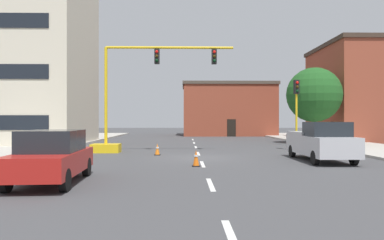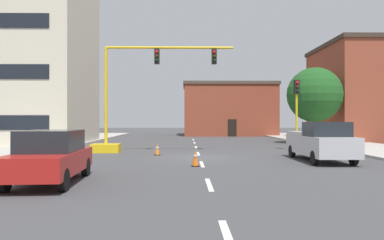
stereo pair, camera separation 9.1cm
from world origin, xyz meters
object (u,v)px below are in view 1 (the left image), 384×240
traffic_light_pole_right (297,99)px  traffic_cone_roadside_b (157,149)px  tree_right_mid (314,95)px  traffic_cone_roadside_a (196,158)px  traffic_signal_gantry (124,118)px  pickup_truck_silver (321,142)px  sedan_red_near_left (52,156)px

traffic_light_pole_right → traffic_cone_roadside_b: 10.15m
tree_right_mid → traffic_cone_roadside_a: bearing=-124.7°
tree_right_mid → traffic_cone_roadside_b: size_ratio=9.66×
tree_right_mid → traffic_signal_gantry: bearing=-151.2°
pickup_truck_silver → sedan_red_near_left: size_ratio=1.17×
sedan_red_near_left → traffic_cone_roadside_b: size_ratio=6.64×
traffic_signal_gantry → traffic_cone_roadside_b: traffic_signal_gantry is taller
traffic_cone_roadside_a → sedan_red_near_left: bearing=-138.4°
traffic_cone_roadside_a → tree_right_mid: bearing=55.3°
traffic_signal_gantry → pickup_truck_silver: (10.81, -5.18, -1.27)m
sedan_red_near_left → traffic_cone_roadside_a: bearing=41.6°
pickup_truck_silver → sedan_red_near_left: pickup_truck_silver is taller
traffic_signal_gantry → pickup_truck_silver: 12.05m
pickup_truck_silver → traffic_cone_roadside_b: pickup_truck_silver is taller
tree_right_mid → traffic_cone_roadside_a: 19.39m
traffic_signal_gantry → traffic_cone_roadside_a: traffic_signal_gantry is taller
sedan_red_near_left → traffic_cone_roadside_b: 10.11m
pickup_truck_silver → traffic_cone_roadside_b: 9.17m
tree_right_mid → pickup_truck_silver: (-4.41, -13.53, -3.32)m
tree_right_mid → traffic_cone_roadside_a: tree_right_mid is taller
traffic_signal_gantry → traffic_cone_roadside_b: bearing=-39.4°
traffic_light_pole_right → tree_right_mid: 8.27m
tree_right_mid → sedan_red_near_left: bearing=-128.2°
pickup_truck_silver → traffic_cone_roadside_a: 6.75m
traffic_signal_gantry → traffic_light_pole_right: bearing=5.2°
traffic_signal_gantry → sedan_red_near_left: traffic_signal_gantry is taller
traffic_cone_roadside_a → traffic_light_pole_right: bearing=49.6°
traffic_light_pole_right → tree_right_mid: (3.76, 7.32, 0.77)m
pickup_truck_silver → sedan_red_near_left: bearing=-150.4°
traffic_light_pole_right → tree_right_mid: bearing=62.8°
sedan_red_near_left → traffic_signal_gantry: bearing=87.7°
traffic_light_pole_right → traffic_cone_roadside_a: (-7.05, -8.29, -3.16)m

